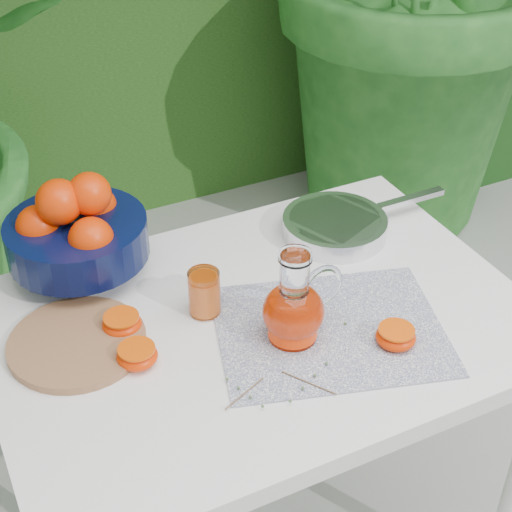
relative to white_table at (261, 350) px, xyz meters
name	(u,v)px	position (x,y,z in m)	size (l,w,h in m)	color
white_table	(261,350)	(0.00, 0.00, 0.00)	(1.00, 0.70, 0.75)	white
placemat	(330,330)	(0.10, -0.09, 0.08)	(0.41, 0.32, 0.00)	#0D184B
cutting_board	(77,343)	(-0.33, 0.07, 0.09)	(0.25, 0.25, 0.02)	olive
fruit_bowl	(75,230)	(-0.26, 0.29, 0.18)	(0.33, 0.33, 0.22)	black
juice_pitcher	(294,309)	(0.03, -0.07, 0.15)	(0.16, 0.12, 0.18)	white
juice_tumbler	(204,293)	(-0.09, 0.06, 0.13)	(0.08, 0.08, 0.09)	white
saute_pan	(336,225)	(0.27, 0.18, 0.10)	(0.39, 0.23, 0.04)	silver
orange_halves	(218,338)	(-0.10, -0.04, 0.10)	(0.52, 0.34, 0.04)	red
thyme_sprigs	(290,361)	(-0.01, -0.13, 0.09)	(0.29, 0.24, 0.01)	brown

